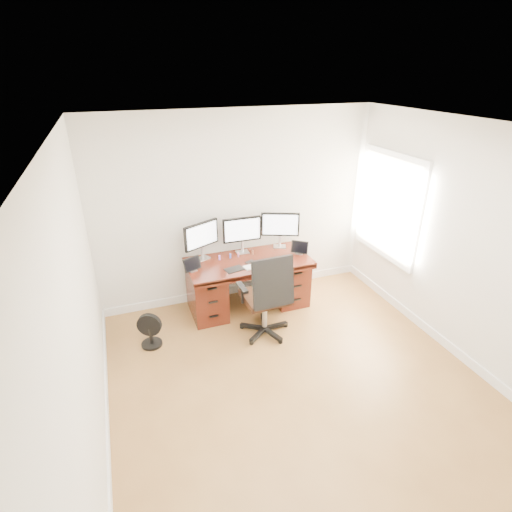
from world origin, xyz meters
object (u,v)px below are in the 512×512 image
object	(u,v)px
office_chair	(266,309)
keyboard	(255,266)
floor_fan	(150,331)
desk	(248,281)
monitor_center	(242,231)

from	to	relation	value
office_chair	keyboard	distance (m)	0.62
office_chair	floor_fan	distance (m)	1.47
desk	floor_fan	bearing A→B (deg)	-162.51
floor_fan	keyboard	distance (m)	1.56
floor_fan	monitor_center	world-z (taller)	monitor_center
floor_fan	keyboard	bearing A→B (deg)	31.93
desk	keyboard	distance (m)	0.43
office_chair	monitor_center	distance (m)	1.20
monitor_center	keyboard	size ratio (longest dim) A/B	1.89
desk	floor_fan	xyz separation A→B (m)	(-1.44, -0.45, -0.19)
floor_fan	monitor_center	size ratio (longest dim) A/B	0.80
office_chair	monitor_center	size ratio (longest dim) A/B	2.13
floor_fan	keyboard	xyz separation A→B (m)	(1.45, 0.22, 0.54)
office_chair	desk	bearing A→B (deg)	87.96
office_chair	keyboard	xyz separation A→B (m)	(0.02, 0.50, 0.37)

